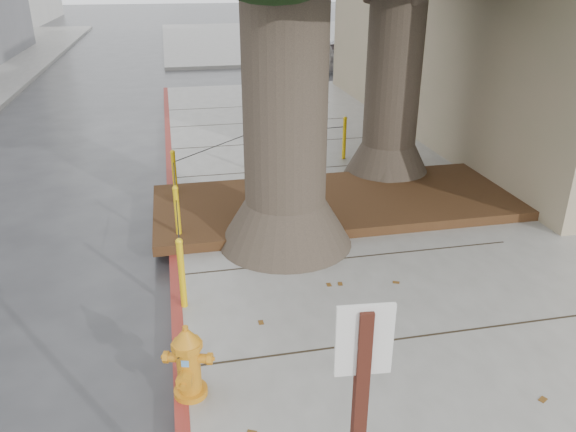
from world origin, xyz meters
name	(u,v)px	position (x,y,z in m)	size (l,w,h in m)	color
ground	(359,355)	(0.00, 0.00, 0.00)	(140.00, 140.00, 0.00)	#28282B
sidewalk_far	(296,38)	(6.00, 30.00, 0.07)	(16.00, 20.00, 0.15)	slate
curb_red	(175,263)	(-2.00, 2.50, 0.07)	(0.14, 26.00, 0.16)	maroon
planter_bed	(338,202)	(0.90, 3.90, 0.23)	(6.40, 2.60, 0.16)	black
bollard_ring	(235,177)	(-0.87, 4.38, 0.66)	(3.79, 5.39, 0.95)	#E4B40C
fire_hydrant	(188,362)	(-1.90, -0.42, 0.54)	(0.43, 0.41, 0.80)	orange
car_silver	(335,55)	(5.02, 18.28, 0.69)	(1.62, 4.03, 1.37)	#B4B4B9
car_red	(398,59)	(7.55, 17.59, 0.57)	(1.21, 3.48, 1.15)	maroon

